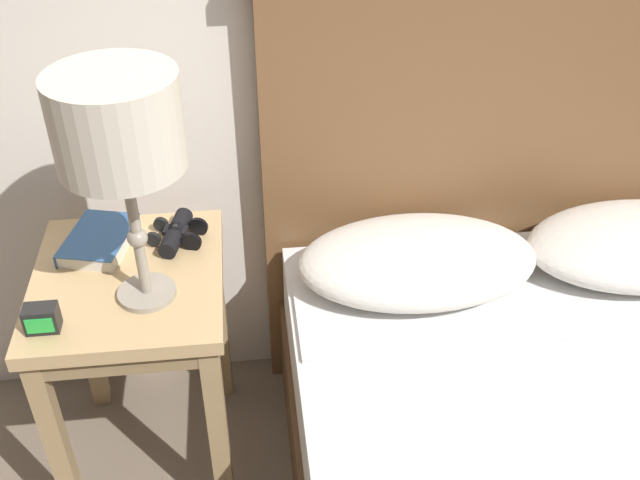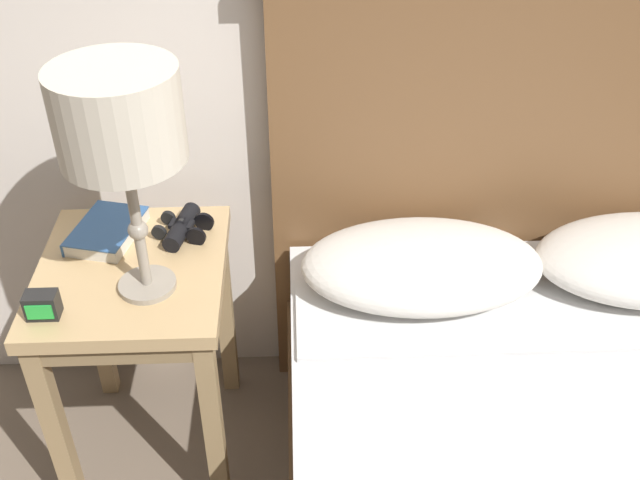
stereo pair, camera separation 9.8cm
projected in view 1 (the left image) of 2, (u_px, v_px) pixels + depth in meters
The scene contains 5 objects.
nightstand at pixel (133, 309), 1.79m from camera, with size 0.44×0.50×0.63m.
table_lamp at pixel (118, 128), 1.43m from camera, with size 0.25×0.25×0.53m.
book_on_nightstand at pixel (99, 240), 1.81m from camera, with size 0.19×0.23×0.04m.
binoculars_pair at pixel (177, 233), 1.83m from camera, with size 0.15×0.16×0.05m.
alarm_clock at pixel (42, 319), 1.56m from camera, with size 0.07×0.05×0.06m.
Camera 1 is at (-0.25, -0.79, 1.72)m, focal length 42.00 mm.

